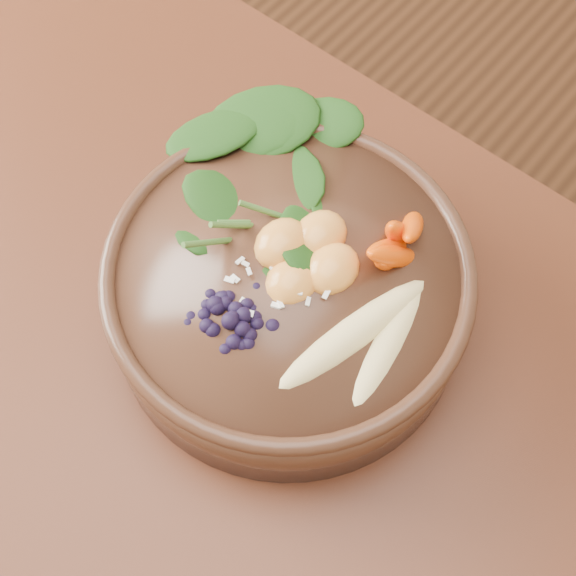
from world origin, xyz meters
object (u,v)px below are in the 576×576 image
object	(u,v)px
kale_heap	(303,174)
mandarin_cluster	(307,247)
carrot_cluster	(414,223)
blueberry_pile	(231,309)
stoneware_bowl	(288,293)
banana_halves	(373,330)
dining_table	(54,353)

from	to	relation	value
kale_heap	mandarin_cluster	xyz separation A→B (m)	(0.05, -0.05, -0.01)
carrot_cluster	blueberry_pile	xyz separation A→B (m)	(-0.07, -0.15, -0.02)
kale_heap	mandarin_cluster	world-z (taller)	kale_heap
kale_heap	carrot_cluster	distance (m)	0.11
kale_heap	carrot_cluster	world-z (taller)	carrot_cluster
carrot_cluster	blueberry_pile	world-z (taller)	carrot_cluster
stoneware_bowl	carrot_cluster	size ratio (longest dim) A/B	3.62
kale_heap	blueberry_pile	xyz separation A→B (m)	(0.04, -0.14, -0.00)
stoneware_bowl	banana_halves	world-z (taller)	banana_halves
carrot_cluster	stoneware_bowl	bearing A→B (deg)	-123.69
dining_table	blueberry_pile	size ratio (longest dim) A/B	10.54
banana_halves	blueberry_pile	size ratio (longest dim) A/B	1.21
dining_table	banana_halves	distance (m)	0.38
blueberry_pile	banana_halves	bearing A→B (deg)	32.09
banana_halves	mandarin_cluster	world-z (taller)	mandarin_cluster
dining_table	stoneware_bowl	xyz separation A→B (m)	(0.19, 0.16, 0.14)
mandarin_cluster	stoneware_bowl	bearing A→B (deg)	-102.73
dining_table	kale_heap	world-z (taller)	kale_heap
kale_heap	stoneware_bowl	bearing A→B (deg)	-59.52
banana_halves	mandarin_cluster	distance (m)	0.09
stoneware_bowl	kale_heap	bearing A→B (deg)	120.48
blueberry_pile	dining_table	bearing A→B (deg)	-153.60
stoneware_bowl	banana_halves	bearing A→B (deg)	-3.65
carrot_cluster	kale_heap	bearing A→B (deg)	-169.49
blueberry_pile	carrot_cluster	bearing A→B (deg)	64.06
kale_heap	blueberry_pile	bearing A→B (deg)	-74.59
banana_halves	mandarin_cluster	xyz separation A→B (m)	(-0.09, 0.03, 0.00)
dining_table	mandarin_cluster	xyz separation A→B (m)	(0.20, 0.18, 0.20)
banana_halves	carrot_cluster	bearing A→B (deg)	113.06
dining_table	carrot_cluster	size ratio (longest dim) A/B	17.66
dining_table	mandarin_cluster	world-z (taller)	mandarin_cluster
dining_table	blueberry_pile	distance (m)	0.29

